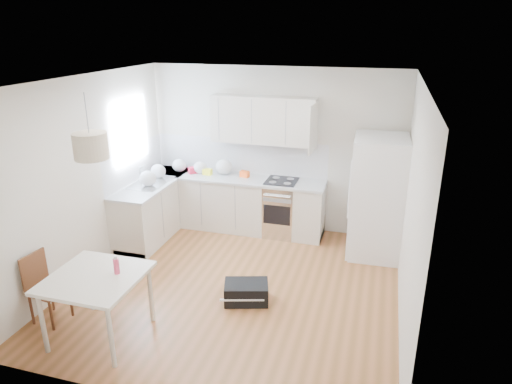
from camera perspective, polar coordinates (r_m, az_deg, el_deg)
floor at (r=6.25m, az=-2.57°, el=-11.69°), size 4.20×4.20×0.00m
ceiling at (r=5.35m, az=-3.03°, el=13.73°), size 4.20×4.20×0.00m
wall_back at (r=7.58m, az=2.32°, el=5.26°), size 4.20×0.00×4.20m
wall_left at (r=6.61m, az=-20.31°, el=1.74°), size 0.00×4.20×4.20m
wall_right at (r=5.40m, az=18.85°, el=-2.10°), size 0.00×4.20×4.20m
window_glassblock at (r=7.42m, az=-15.47°, el=7.40°), size 0.02×1.00×1.00m
cabinets_back at (r=7.75m, az=-2.62°, el=-1.49°), size 3.00×0.60×0.88m
cabinets_left at (r=7.70m, az=-12.55°, el=-2.12°), size 0.60×1.80×0.88m
counter_back at (r=7.60m, az=-2.67°, el=1.74°), size 3.02×0.64×0.04m
counter_left at (r=7.55m, az=-12.81°, el=1.11°), size 0.64×1.82×0.04m
backsplash_back at (r=7.77m, az=-2.02°, el=4.57°), size 3.00×0.01×0.58m
backsplash_left at (r=7.60m, az=-14.95°, el=3.52°), size 0.01×1.80×0.58m
upper_cabinets at (r=7.35m, az=0.93°, el=9.00°), size 1.70×0.32×0.75m
range_oven at (r=7.55m, az=3.15°, el=-2.10°), size 0.50×0.61×0.88m
sink at (r=7.50m, az=-13.00°, el=1.10°), size 0.50×0.80×0.16m
refrigerator at (r=6.99m, az=15.04°, el=-0.59°), size 0.89×0.93×1.81m
dining_table at (r=5.30m, az=-19.37°, el=-10.66°), size 0.97×0.97×0.76m
dining_chair at (r=5.91m, az=-24.51°, el=-10.96°), size 0.39×0.39×0.84m
drink_bottle at (r=5.19m, az=-17.07°, el=-8.67°), size 0.07×0.07×0.21m
gym_bag at (r=5.89m, az=-1.22°, el=-12.41°), size 0.62×0.50×0.25m
pendant_lamp at (r=4.77m, az=-19.97°, el=5.42°), size 0.42×0.42×0.26m
grocery_bag_a at (r=7.94m, az=-9.56°, el=3.29°), size 0.25×0.21×0.22m
grocery_bag_b at (r=7.80m, az=-6.99°, el=3.04°), size 0.23×0.19×0.21m
grocery_bag_c at (r=7.70m, az=-4.00°, el=3.13°), size 0.29×0.25×0.26m
grocery_bag_d at (r=7.70m, az=-12.13°, el=2.58°), size 0.25×0.21×0.23m
grocery_bag_e at (r=7.33m, az=-13.36°, el=1.67°), size 0.27×0.23×0.24m
snack_orange at (r=7.57m, az=-1.43°, el=2.26°), size 0.16×0.12×0.10m
snack_yellow at (r=7.73m, az=-6.09°, el=2.52°), size 0.15×0.10×0.10m
snack_red at (r=7.84m, az=-7.85°, el=2.73°), size 0.18×0.18×0.11m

